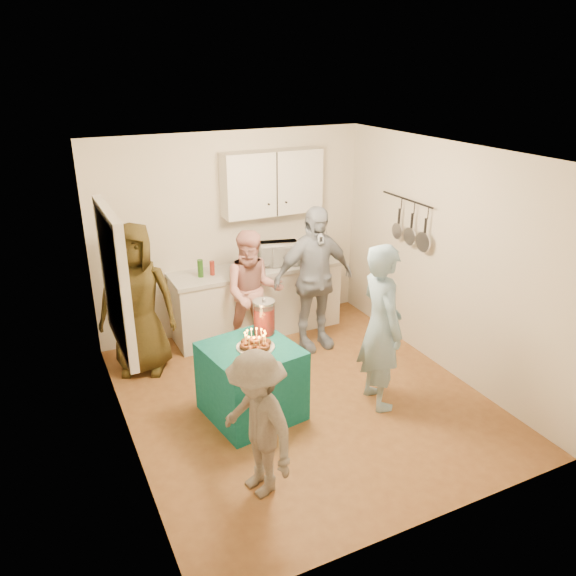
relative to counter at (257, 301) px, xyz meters
name	(u,v)px	position (x,y,z in m)	size (l,w,h in m)	color
floor	(302,397)	(-0.20, -1.70, -0.43)	(4.00, 4.00, 0.00)	brown
ceiling	(305,153)	(-0.20, -1.70, 2.17)	(4.00, 4.00, 0.00)	white
back_wall	(233,234)	(-0.20, 0.30, 0.87)	(3.60, 3.60, 0.00)	silver
left_wall	(118,320)	(-2.00, -1.70, 0.87)	(4.00, 4.00, 0.00)	silver
right_wall	(446,260)	(1.60, -1.70, 0.87)	(4.00, 4.00, 0.00)	silver
window_night	(113,281)	(-1.97, -1.40, 1.12)	(0.04, 1.00, 1.20)	black
counter	(257,301)	(0.00, 0.00, 0.00)	(2.20, 0.58, 0.86)	white
countertop	(256,269)	(0.00, 0.00, 0.46)	(2.24, 0.62, 0.05)	beige
upper_cabinet	(272,183)	(0.30, 0.15, 1.52)	(1.30, 0.30, 0.80)	white
pot_rack	(404,220)	(1.52, -1.00, 1.17)	(0.12, 1.00, 0.60)	black
microwave	(279,254)	(0.32, 0.00, 0.62)	(0.50, 0.34, 0.28)	white
party_table	(251,381)	(-0.80, -1.73, -0.05)	(0.85, 0.85, 0.76)	#0E5D58
donut_cake	(255,339)	(-0.75, -1.75, 0.42)	(0.38, 0.38, 0.18)	#381C0C
punch_jar	(264,318)	(-0.54, -1.49, 0.50)	(0.22, 0.22, 0.34)	red
man_birthday	(381,327)	(0.48, -2.10, 0.45)	(0.64, 0.42, 1.76)	#8CB3CC
woman_back_left	(137,300)	(-1.60, -0.34, 0.46)	(0.87, 0.57, 1.77)	brown
woman_back_center	(253,292)	(-0.23, -0.45, 0.34)	(0.75, 0.58, 1.54)	#CC6A6B
woman_back_right	(314,279)	(0.47, -0.69, 0.48)	(1.07, 0.44, 1.82)	#111E39
child_near_left	(257,424)	(-1.17, -2.78, 0.22)	(0.85, 0.49, 1.31)	#5E544B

